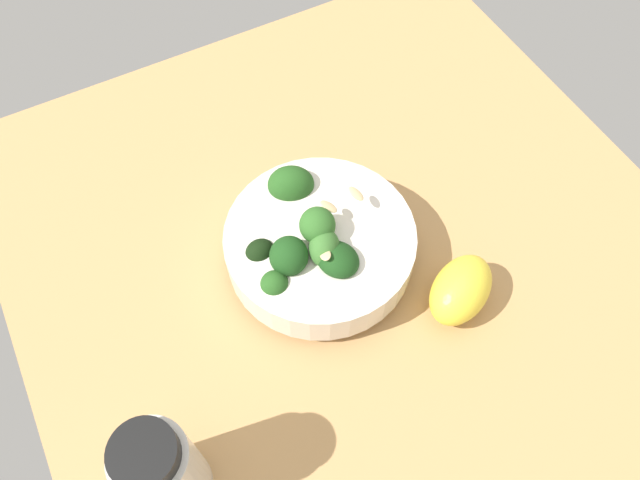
# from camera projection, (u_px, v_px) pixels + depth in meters

# --- Properties ---
(ground_plane) EXTENTS (0.66, 0.66, 0.03)m
(ground_plane) POSITION_uv_depth(u_px,v_px,m) (344.00, 246.00, 0.65)
(ground_plane) COLOR tan
(bowl_of_broccoli) EXTENTS (0.18, 0.18, 0.09)m
(bowl_of_broccoli) POSITION_uv_depth(u_px,v_px,m) (318.00, 243.00, 0.59)
(bowl_of_broccoli) COLOR silver
(bowl_of_broccoli) RESTS_ON ground_plane
(lemon_wedge) EXTENTS (0.09, 0.08, 0.05)m
(lemon_wedge) POSITION_uv_depth(u_px,v_px,m) (461.00, 290.00, 0.57)
(lemon_wedge) COLOR yellow
(lemon_wedge) RESTS_ON ground_plane
(bottle_tall) EXTENTS (0.06, 0.06, 0.13)m
(bottle_tall) POSITION_uv_depth(u_px,v_px,m) (163.00, 470.00, 0.46)
(bottle_tall) COLOR beige
(bottle_tall) RESTS_ON ground_plane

